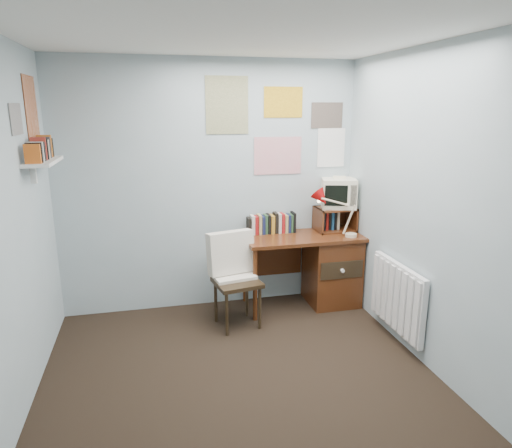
{
  "coord_description": "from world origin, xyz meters",
  "views": [
    {
      "loc": [
        -0.61,
        -2.77,
        2.03
      ],
      "look_at": [
        0.28,
        0.96,
        1.05
      ],
      "focal_mm": 32.0,
      "sensor_mm": 36.0,
      "label": 1
    }
  ],
  "objects": [
    {
      "name": "right_wall",
      "position": [
        1.5,
        0.0,
        1.25
      ],
      "size": [
        0.02,
        3.5,
        2.5
      ],
      "primitive_type": "cube",
      "color": "#A4B4BB",
      "rests_on": "ground"
    },
    {
      "name": "crt_tv",
      "position": [
        1.33,
        1.61,
        1.17
      ],
      "size": [
        0.43,
        0.41,
        0.33
      ],
      "primitive_type": "cube",
      "rotation": [
        0.0,
        0.0,
        -0.29
      ],
      "color": "#EDE6C6",
      "rests_on": "tv_riser"
    },
    {
      "name": "radiator",
      "position": [
        1.46,
        0.55,
        0.42
      ],
      "size": [
        0.09,
        0.8,
        0.6
      ],
      "primitive_type": "cube",
      "color": "white",
      "rests_on": "right_wall"
    },
    {
      "name": "posters_left",
      "position": [
        -1.49,
        1.1,
        2.0
      ],
      "size": [
        0.01,
        0.7,
        0.6
      ],
      "primitive_type": "cube",
      "color": "white",
      "rests_on": "left_wall"
    },
    {
      "name": "desk",
      "position": [
        1.17,
        1.48,
        0.41
      ],
      "size": [
        1.2,
        0.55,
        0.76
      ],
      "color": "#522812",
      "rests_on": "ground"
    },
    {
      "name": "ceiling",
      "position": [
        0.0,
        0.0,
        2.5
      ],
      "size": [
        3.0,
        3.5,
        0.02
      ],
      "primitive_type": "cube",
      "color": "white",
      "rests_on": "back_wall"
    },
    {
      "name": "ground",
      "position": [
        0.0,
        0.0,
        0.0
      ],
      "size": [
        3.5,
        3.5,
        0.0
      ],
      "primitive_type": "plane",
      "color": "black",
      "rests_on": "ground"
    },
    {
      "name": "book_row",
      "position": [
        0.66,
        1.66,
        0.87
      ],
      "size": [
        0.6,
        0.14,
        0.22
      ],
      "primitive_type": "cube",
      "color": "#522812",
      "rests_on": "desk"
    },
    {
      "name": "posters_back",
      "position": [
        0.7,
        1.74,
        1.85
      ],
      "size": [
        1.2,
        0.01,
        0.9
      ],
      "primitive_type": "cube",
      "color": "white",
      "rests_on": "back_wall"
    },
    {
      "name": "desk_lamp",
      "position": [
        1.36,
        1.33,
        0.97
      ],
      "size": [
        0.35,
        0.32,
        0.43
      ],
      "primitive_type": "cube",
      "rotation": [
        0.0,
        0.0,
        0.23
      ],
      "color": "#AC0B0D",
      "rests_on": "desk"
    },
    {
      "name": "tv_riser",
      "position": [
        1.29,
        1.59,
        0.89
      ],
      "size": [
        0.4,
        0.3,
        0.25
      ],
      "primitive_type": "cube",
      "color": "#522812",
      "rests_on": "desk"
    },
    {
      "name": "wall_shelf",
      "position": [
        -1.4,
        1.1,
        1.62
      ],
      "size": [
        0.2,
        0.62,
        0.24
      ],
      "primitive_type": "cube",
      "color": "white",
      "rests_on": "left_wall"
    },
    {
      "name": "back_wall",
      "position": [
        0.0,
        1.75,
        1.25
      ],
      "size": [
        3.0,
        0.02,
        2.5
      ],
      "primitive_type": "cube",
      "color": "#A4B4BB",
      "rests_on": "ground"
    },
    {
      "name": "desk_chair",
      "position": [
        0.15,
        1.18,
        0.43
      ],
      "size": [
        0.51,
        0.5,
        0.87
      ],
      "primitive_type": "cube",
      "rotation": [
        0.0,
        0.0,
        0.18
      ],
      "color": "black",
      "rests_on": "ground"
    }
  ]
}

